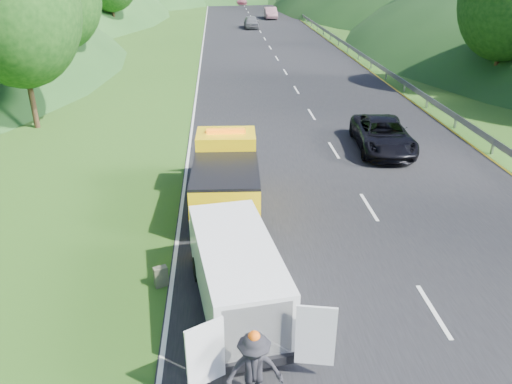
{
  "coord_description": "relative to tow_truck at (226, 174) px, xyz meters",
  "views": [
    {
      "loc": [
        -2.4,
        -12.04,
        8.37
      ],
      "look_at": [
        -1.27,
        2.9,
        1.3
      ],
      "focal_mm": 35.0,
      "sensor_mm": 36.0,
      "label": 1
    }
  ],
  "objects": [
    {
      "name": "dist_car_d",
      "position": [
        5.78,
        98.57,
        -1.26
      ],
      "size": [
        1.78,
        4.42,
        1.51
      ],
      "primitive_type": "imported",
      "color": "olive",
      "rests_on": "ground"
    },
    {
      "name": "guardrail",
      "position": [
        12.52,
        47.88,
        -1.26
      ],
      "size": [
        0.06,
        140.0,
        1.52
      ],
      "primitive_type": "cube",
      "color": "gray",
      "rests_on": "ground"
    },
    {
      "name": "road_surface",
      "position": [
        5.22,
        35.38,
        -1.25
      ],
      "size": [
        14.0,
        200.0,
        0.02
      ],
      "primitive_type": "cube",
      "color": "black",
      "rests_on": "ground"
    },
    {
      "name": "woman",
      "position": [
        -0.56,
        -3.92,
        -1.26
      ],
      "size": [
        0.76,
        0.81,
        1.79
      ],
      "primitive_type": "imported",
      "rotation": [
        0.0,
        0.0,
        2.16
      ],
      "color": "white",
      "rests_on": "ground"
    },
    {
      "name": "tree_line_left",
      "position": [
        -16.78,
        55.38,
        -1.26
      ],
      "size": [
        14.0,
        140.0,
        14.0
      ],
      "primitive_type": null,
      "color": "#2D5C1B",
      "rests_on": "ground"
    },
    {
      "name": "tree_line_right",
      "position": [
        25.22,
        55.38,
        -1.26
      ],
      "size": [
        14.0,
        140.0,
        14.0
      ],
      "primitive_type": null,
      "color": "#2D5C1B",
      "rests_on": "ground"
    },
    {
      "name": "white_van",
      "position": [
        0.11,
        -6.04,
        -0.12
      ],
      "size": [
        3.28,
        5.99,
        2.02
      ],
      "rotation": [
        0.0,
        0.0,
        0.15
      ],
      "color": "black",
      "rests_on": "ground"
    },
    {
      "name": "passing_suv",
      "position": [
        7.52,
        5.33,
        -1.26
      ],
      "size": [
        2.89,
        5.47,
        1.47
      ],
      "primitive_type": "imported",
      "rotation": [
        0.0,
        0.0,
        -0.09
      ],
      "color": "black",
      "rests_on": "ground"
    },
    {
      "name": "child",
      "position": [
        0.63,
        -5.68,
        -1.26
      ],
      "size": [
        0.55,
        0.52,
        0.9
      ],
      "primitive_type": "imported",
      "rotation": [
        0.0,
        0.0,
        -0.58
      ],
      "color": "tan",
      "rests_on": "ground"
    },
    {
      "name": "ground",
      "position": [
        2.22,
        -4.62,
        -1.26
      ],
      "size": [
        320.0,
        320.0,
        0.0
      ],
      "primitive_type": "plane",
      "color": "#38661E",
      "rests_on": "ground"
    },
    {
      "name": "dist_car_c",
      "position": [
        4.85,
        86.94,
        -1.26
      ],
      "size": [
        1.98,
        4.87,
        1.41
      ],
      "primitive_type": "imported",
      "color": "#A25162",
      "rests_on": "ground"
    },
    {
      "name": "dist_car_a",
      "position": [
        4.33,
        50.83,
        -1.26
      ],
      "size": [
        1.78,
        4.42,
        1.51
      ],
      "primitive_type": "imported",
      "color": "#54555A",
      "rests_on": "ground"
    },
    {
      "name": "dist_car_b",
      "position": [
        7.98,
        61.77,
        -1.26
      ],
      "size": [
        1.7,
        4.89,
        1.61
      ],
      "primitive_type": "imported",
      "color": "#7E545E",
      "rests_on": "ground"
    },
    {
      "name": "suitcase",
      "position": [
        -1.95,
        -4.93,
        -0.96
      ],
      "size": [
        0.43,
        0.34,
        0.61
      ],
      "primitive_type": "cube",
      "rotation": [
        0.0,
        0.0,
        0.4
      ],
      "color": "#4D4F3B",
      "rests_on": "ground"
    },
    {
      "name": "tow_truck",
      "position": [
        0.0,
        0.0,
        0.0
      ],
      "size": [
        2.48,
        6.08,
        2.58
      ],
      "rotation": [
        0.0,
        0.0,
        -0.04
      ],
      "color": "black",
      "rests_on": "ground"
    }
  ]
}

